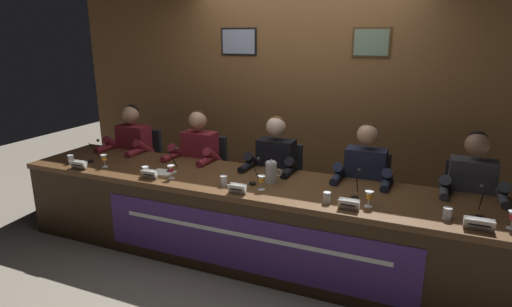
{
  "coord_description": "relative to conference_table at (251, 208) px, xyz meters",
  "views": [
    {
      "loc": [
        1.38,
        -3.23,
        1.98
      ],
      "look_at": [
        0.0,
        0.0,
        1.0
      ],
      "focal_mm": 29.4,
      "sensor_mm": 36.0,
      "label": 1
    }
  ],
  "objects": [
    {
      "name": "panelist_right",
      "position": [
        0.87,
        0.55,
        0.2
      ],
      "size": [
        0.51,
        0.48,
        1.24
      ],
      "color": "black",
      "rests_on": "ground_plane"
    },
    {
      "name": "microphone_far_left",
      "position": [
        -1.77,
        0.03,
        0.29
      ],
      "size": [
        0.06,
        0.17,
        0.22
      ],
      "color": "black",
      "rests_on": "conference_table"
    },
    {
      "name": "nameplate_far_left",
      "position": [
        -1.72,
        -0.23,
        0.26
      ],
      "size": [
        0.18,
        0.06,
        0.08
      ],
      "color": "white",
      "rests_on": "conference_table"
    },
    {
      "name": "conference_table",
      "position": [
        0.0,
        0.0,
        0.0
      ],
      "size": [
        4.65,
        0.88,
        0.75
      ],
      "color": "brown",
      "rests_on": "ground_plane"
    },
    {
      "name": "juice_glass_left",
      "position": [
        -0.72,
        -0.12,
        0.3
      ],
      "size": [
        0.06,
        0.06,
        0.12
      ],
      "color": "white",
      "rests_on": "conference_table"
    },
    {
      "name": "panelist_center",
      "position": [
        -0.0,
        0.55,
        0.2
      ],
      "size": [
        0.51,
        0.48,
        1.24
      ],
      "color": "black",
      "rests_on": "ground_plane"
    },
    {
      "name": "nameplate_center",
      "position": [
        -0.02,
        -0.22,
        0.26
      ],
      "size": [
        0.15,
        0.06,
        0.08
      ],
      "color": "white",
      "rests_on": "conference_table"
    },
    {
      "name": "nameplate_left",
      "position": [
        -0.91,
        -0.2,
        0.26
      ],
      "size": [
        0.15,
        0.06,
        0.08
      ],
      "color": "white",
      "rests_on": "conference_table"
    },
    {
      "name": "water_cup_center",
      "position": [
        -0.21,
        -0.09,
        0.25
      ],
      "size": [
        0.06,
        0.06,
        0.08
      ],
      "color": "silver",
      "rests_on": "conference_table"
    },
    {
      "name": "panelist_far_left",
      "position": [
        -1.74,
        0.55,
        0.2
      ],
      "size": [
        0.51,
        0.48,
        1.24
      ],
      "color": "black",
      "rests_on": "ground_plane"
    },
    {
      "name": "panelist_far_right",
      "position": [
        1.74,
        0.55,
        0.2
      ],
      "size": [
        0.51,
        0.48,
        1.24
      ],
      "color": "black",
      "rests_on": "ground_plane"
    },
    {
      "name": "water_cup_left",
      "position": [
        -0.99,
        -0.14,
        0.25
      ],
      "size": [
        0.06,
        0.06,
        0.08
      ],
      "color": "silver",
      "rests_on": "conference_table"
    },
    {
      "name": "chair_right",
      "position": [
        0.87,
        0.75,
        -0.08
      ],
      "size": [
        0.44,
        0.45,
        0.92
      ],
      "color": "black",
      "rests_on": "ground_plane"
    },
    {
      "name": "nameplate_right",
      "position": [
        0.88,
        -0.2,
        0.26
      ],
      "size": [
        0.15,
        0.06,
        0.08
      ],
      "color": "white",
      "rests_on": "conference_table"
    },
    {
      "name": "juice_glass_center",
      "position": [
        0.13,
        -0.07,
        0.3
      ],
      "size": [
        0.06,
        0.06,
        0.12
      ],
      "color": "white",
      "rests_on": "conference_table"
    },
    {
      "name": "document_stack_left",
      "position": [
        -0.89,
        -0.02,
        0.22
      ],
      "size": [
        0.21,
        0.16,
        0.01
      ],
      "color": "white",
      "rests_on": "conference_table"
    },
    {
      "name": "ground_plane",
      "position": [
        -0.0,
        0.13,
        -0.53
      ],
      "size": [
        12.0,
        12.0,
        0.0
      ],
      "primitive_type": "plane",
      "color": "gray"
    },
    {
      "name": "wall_back_panelled",
      "position": [
        -0.0,
        1.42,
        0.77
      ],
      "size": [
        5.85,
        0.14,
        2.6
      ],
      "color": "brown",
      "rests_on": "ground_plane"
    },
    {
      "name": "water_pitcher_central",
      "position": [
        0.14,
        0.13,
        0.31
      ],
      "size": [
        0.15,
        0.1,
        0.21
      ],
      "color": "silver",
      "rests_on": "conference_table"
    },
    {
      "name": "juice_glass_far_left",
      "position": [
        -1.53,
        -0.08,
        0.3
      ],
      "size": [
        0.06,
        0.06,
        0.12
      ],
      "color": "white",
      "rests_on": "conference_table"
    },
    {
      "name": "chair_center",
      "position": [
        -0.0,
        0.75,
        -0.08
      ],
      "size": [
        0.44,
        0.45,
        0.92
      ],
      "color": "black",
      "rests_on": "ground_plane"
    },
    {
      "name": "water_cup_right",
      "position": [
        0.7,
        -0.13,
        0.25
      ],
      "size": [
        0.06,
        0.06,
        0.08
      ],
      "color": "silver",
      "rests_on": "conference_table"
    },
    {
      "name": "microphone_left",
      "position": [
        -0.84,
        0.06,
        0.29
      ],
      "size": [
        0.06,
        0.17,
        0.22
      ],
      "color": "black",
      "rests_on": "conference_table"
    },
    {
      "name": "nameplate_far_right",
      "position": [
        1.74,
        -0.2,
        0.26
      ],
      "size": [
        0.19,
        0.06,
        0.08
      ],
      "color": "white",
      "rests_on": "conference_table"
    },
    {
      "name": "chair_far_right",
      "position": [
        1.74,
        0.75,
        -0.08
      ],
      "size": [
        0.44,
        0.45,
        0.92
      ],
      "color": "black",
      "rests_on": "ground_plane"
    },
    {
      "name": "water_cup_far_left",
      "position": [
        -1.93,
        -0.12,
        0.25
      ],
      "size": [
        0.06,
        0.06,
        0.08
      ],
      "color": "silver",
      "rests_on": "conference_table"
    },
    {
      "name": "chair_far_left",
      "position": [
        -1.74,
        0.75,
        -0.08
      ],
      "size": [
        0.44,
        0.45,
        0.92
      ],
      "color": "black",
      "rests_on": "ground_plane"
    },
    {
      "name": "microphone_center",
      "position": [
        0.01,
        0.06,
        0.29
      ],
      "size": [
        0.06,
        0.17,
        0.22
      ],
      "color": "black",
      "rests_on": "conference_table"
    },
    {
      "name": "chair_left",
      "position": [
        -0.87,
        0.75,
        -0.08
      ],
      "size": [
        0.44,
        0.45,
        0.92
      ],
      "color": "black",
      "rests_on": "ground_plane"
    },
    {
      "name": "water_cup_far_right",
      "position": [
        1.55,
        -0.1,
        0.25
      ],
      "size": [
        0.06,
        0.06,
        0.08
      ],
      "color": "silver",
      "rests_on": "conference_table"
    },
    {
      "name": "juice_glass_right",
      "position": [
        1.01,
        -0.08,
        0.3
      ],
      "size": [
        0.06,
        0.06,
        0.12
      ],
      "color": "white",
      "rests_on": "conference_table"
    },
    {
      "name": "microphone_far_right",
      "position": [
        1.76,
        0.04,
        0.29
      ],
      "size": [
        0.06,
        0.17,
        0.22
      ],
      "color": "black",
      "rests_on": "conference_table"
    },
    {
      "name": "microphone_right",
      "position": [
        0.89,
        0.07,
        0.29
      ],
      "size": [
        0.06,
        0.17,
        0.22
      ],
      "color": "black",
      "rests_on": "conference_table"
    },
    {
      "name": "panelist_left",
      "position": [
        -0.87,
        0.55,
        0.2
      ],
      "size": [
        0.51,
        0.48,
        1.24
      ],
      "color": "black",
      "rests_on": "ground_plane"
    }
  ]
}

